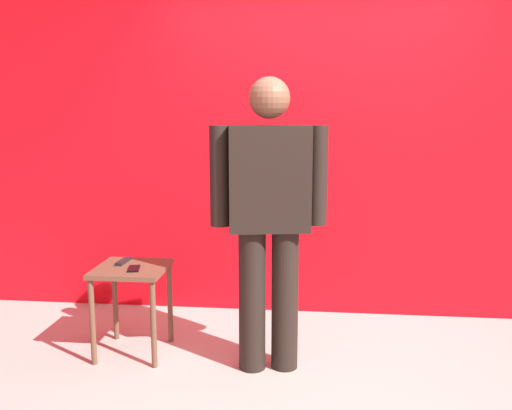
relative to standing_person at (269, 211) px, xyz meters
name	(u,v)px	position (x,y,z in m)	size (l,w,h in m)	color
ground_plane	(317,404)	(0.30, -0.41, -1.00)	(12.00, 12.00, 0.00)	#B7B2A8
back_wall_red	(319,106)	(0.30, 1.05, 0.64)	(6.13, 0.12, 3.29)	red
standing_person	(269,211)	(0.00, 0.00, 0.00)	(0.71, 0.32, 1.79)	black
side_table	(132,283)	(-0.91, 0.12, -0.52)	(0.45, 0.45, 0.59)	brown
cell_phone	(134,269)	(-0.87, 0.06, -0.40)	(0.07, 0.14, 0.01)	black
tv_remote	(123,261)	(-0.99, 0.20, -0.40)	(0.04, 0.17, 0.02)	black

